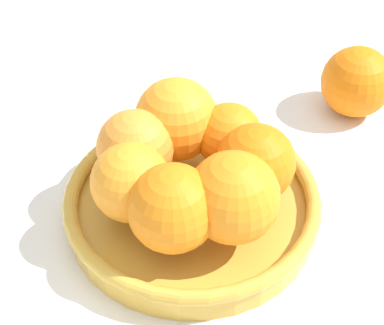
% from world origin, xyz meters
% --- Properties ---
extents(ground_plane, '(4.00, 4.00, 0.00)m').
position_xyz_m(ground_plane, '(0.00, 0.00, 0.00)').
color(ground_plane, white).
extents(fruit_bowl, '(0.25, 0.25, 0.04)m').
position_xyz_m(fruit_bowl, '(0.00, 0.00, 0.02)').
color(fruit_bowl, gold).
rests_on(fruit_bowl, ground_plane).
extents(orange_pile, '(0.19, 0.19, 0.08)m').
position_xyz_m(orange_pile, '(0.00, 0.00, 0.08)').
color(orange_pile, orange).
rests_on(orange_pile, fruit_bowl).
extents(stray_orange, '(0.08, 0.08, 0.08)m').
position_xyz_m(stray_orange, '(-0.09, -0.24, 0.04)').
color(stray_orange, orange).
rests_on(stray_orange, ground_plane).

